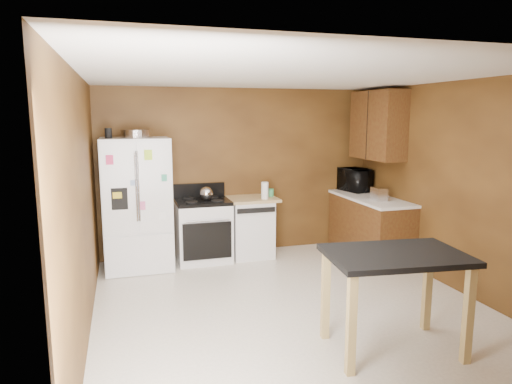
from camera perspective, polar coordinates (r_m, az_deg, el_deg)
name	(u,v)px	position (r m, az deg, el deg)	size (l,w,h in m)	color
floor	(291,307)	(5.21, 4.44, -14.15)	(4.50, 4.50, 0.00)	white
ceiling	(294,75)	(4.79, 4.83, 14.39)	(4.50, 4.50, 0.00)	white
wall_back	(240,171)	(6.97, -2.03, 2.59)	(4.20, 4.20, 0.00)	brown
wall_front	(429,259)	(2.92, 20.81, -7.82)	(4.20, 4.20, 0.00)	brown
wall_left	(82,207)	(4.55, -20.91, -1.76)	(4.50, 4.50, 0.00)	brown
wall_right	(458,187)	(5.93, 23.93, 0.55)	(4.50, 4.50, 0.00)	brown
roasting_pan	(137,134)	(6.38, -14.68, 7.08)	(0.43, 0.43, 0.11)	silver
pen_cup	(108,133)	(6.24, -17.98, 7.00)	(0.09, 0.09, 0.13)	black
kettle	(206,194)	(6.52, -6.23, -0.20)	(0.19, 0.19, 0.19)	silver
paper_towel	(265,190)	(6.66, 1.11, 0.19)	(0.11, 0.11, 0.25)	white
green_canister	(270,193)	(6.87, 1.80, -0.08)	(0.10, 0.10, 0.11)	#3FA563
toaster	(379,194)	(6.73, 15.12, -0.22)	(0.15, 0.25, 0.18)	silver
microwave	(354,180)	(7.49, 12.09, 1.43)	(0.60, 0.40, 0.33)	black
refrigerator	(137,204)	(6.43, -14.62, -1.46)	(0.90, 0.80, 1.80)	white
gas_range	(203,229)	(6.67, -6.63, -4.68)	(0.76, 0.68, 1.10)	white
dishwasher	(250,226)	(6.85, -0.71, -4.32)	(0.78, 0.63, 0.89)	white
right_cabinets	(372,196)	(7.02, 14.30, -0.48)	(0.63, 1.58, 2.45)	brown
island	(395,268)	(4.24, 16.98, -9.11)	(1.27, 0.92, 0.91)	black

